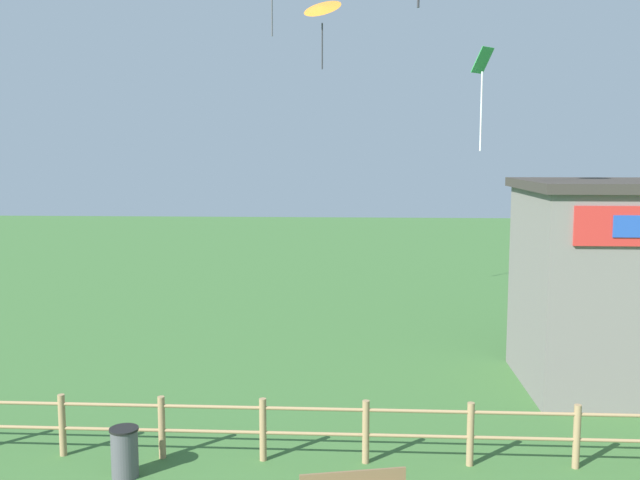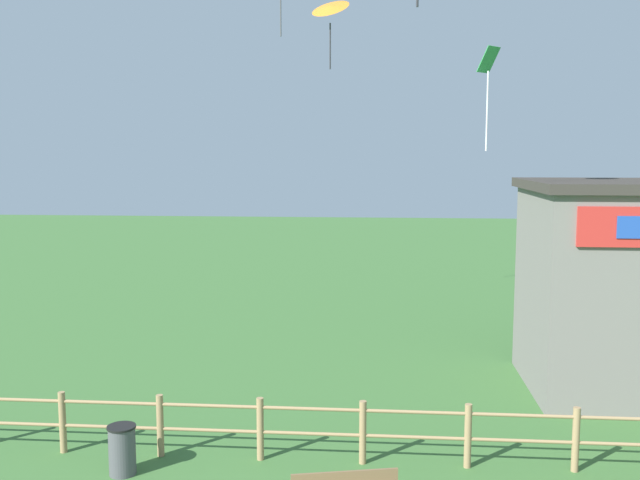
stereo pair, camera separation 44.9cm
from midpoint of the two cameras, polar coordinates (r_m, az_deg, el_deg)
The scene contains 4 objects.
wooden_fence at distance 14.41m, azimuth 0.21°, elevation -14.72°, with size 18.33×0.14×1.26m.
trash_bin at distance 14.43m, azimuth -14.66°, elevation -15.94°, with size 0.54×0.54×0.95m.
kite_orange_delta at distance 25.04m, azimuth 1.36°, elevation 18.07°, with size 1.63×1.56×2.42m.
kite_green_diamond at distance 20.60m, azimuth 13.92°, elevation 12.33°, with size 0.66×0.67×2.82m.
Camera 2 is at (1.33, -7.59, 6.03)m, focal length 40.00 mm.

